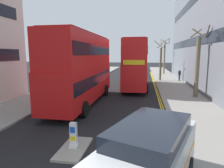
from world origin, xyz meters
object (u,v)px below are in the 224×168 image
Objects in this scene: double_decker_bus_oncoming at (136,63)px; taxi_minivan at (147,161)px; double_decker_bus_away at (82,67)px; pedestrian_far at (179,75)px; keep_left_bollard at (74,136)px.

double_decker_bus_oncoming is 2.10× the size of taxi_minivan.
double_decker_bus_oncoming is at bearing 64.42° from double_decker_bus_away.
double_decker_bus_away reaches higher than taxi_minivan.
pedestrian_far is at bearing 46.47° from double_decker_bus_oncoming.
taxi_minivan is 3.19× the size of pedestrian_far.
double_decker_bus_away is at bearing 117.13° from taxi_minivan.
pedestrian_far is (6.16, 6.49, -2.04)m from double_decker_bus_oncoming.
double_decker_bus_oncoming is 6.68× the size of pedestrian_far.
taxi_minivan is (5.13, -10.00, -1.96)m from double_decker_bus_away.
double_decker_bus_away is 1.00× the size of double_decker_bus_oncoming.
keep_left_bollard is 3.83m from taxi_minivan.
double_decker_bus_away is 11.41m from taxi_minivan.
pedestrian_far is (8.07, 22.54, 0.38)m from keep_left_bollard.
keep_left_bollard is at bearing -96.79° from double_decker_bus_oncoming.
taxi_minivan is (1.13, -18.34, -1.96)m from double_decker_bus_oncoming.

